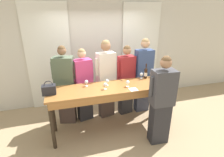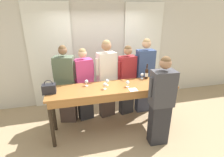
{
  "view_description": "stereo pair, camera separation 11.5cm",
  "coord_description": "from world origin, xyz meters",
  "px_view_note": "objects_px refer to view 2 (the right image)",
  "views": [
    {
      "loc": [
        -0.92,
        -3.13,
        2.46
      ],
      "look_at": [
        0.0,
        0.07,
        1.17
      ],
      "focal_mm": 28.0,
      "sensor_mm": 36.0,
      "label": 1
    },
    {
      "loc": [
        -0.81,
        -3.16,
        2.46
      ],
      "look_at": [
        0.0,
        0.07,
        1.17
      ],
      "focal_mm": 28.0,
      "sensor_mm": 36.0,
      "label": 2
    }
  ],
  "objects_px": {
    "guest_cream_sweater": "(107,79)",
    "guest_navy_coat": "(144,76)",
    "wine_glass_front_right": "(128,83)",
    "guest_pink_top": "(84,85)",
    "handbag": "(49,89)",
    "wine_glass_front_mid": "(107,81)",
    "tasting_bar": "(113,93)",
    "wine_glass_back_left": "(156,81)",
    "wine_glass_center_left": "(152,74)",
    "guest_striped_shirt": "(127,80)",
    "wine_glass_center_right": "(142,75)",
    "wine_glass_center_mid": "(105,85)",
    "wine_glass_front_left": "(86,82)",
    "guest_olive_jacket": "(66,85)",
    "host_pouring": "(161,102)",
    "wine_bottle": "(147,73)"
  },
  "relations": [
    {
      "from": "tasting_bar",
      "to": "wine_glass_center_mid",
      "type": "bearing_deg",
      "value": -164.76
    },
    {
      "from": "wine_glass_back_left",
      "to": "guest_pink_top",
      "type": "bearing_deg",
      "value": 152.19
    },
    {
      "from": "wine_glass_center_mid",
      "to": "wine_glass_center_right",
      "type": "bearing_deg",
      "value": 20.72
    },
    {
      "from": "handbag",
      "to": "guest_pink_top",
      "type": "relative_size",
      "value": 0.15
    },
    {
      "from": "guest_olive_jacket",
      "to": "host_pouring",
      "type": "relative_size",
      "value": 1.03
    },
    {
      "from": "wine_glass_front_right",
      "to": "guest_pink_top",
      "type": "bearing_deg",
      "value": 141.31
    },
    {
      "from": "wine_glass_center_left",
      "to": "guest_cream_sweater",
      "type": "relative_size",
      "value": 0.07
    },
    {
      "from": "wine_glass_center_right",
      "to": "guest_pink_top",
      "type": "bearing_deg",
      "value": 167.04
    },
    {
      "from": "wine_glass_center_left",
      "to": "guest_striped_shirt",
      "type": "distance_m",
      "value": 0.62
    },
    {
      "from": "wine_glass_front_right",
      "to": "wine_glass_back_left",
      "type": "height_order",
      "value": "same"
    },
    {
      "from": "wine_bottle",
      "to": "wine_glass_center_mid",
      "type": "xyz_separation_m",
      "value": [
        -1.03,
        -0.33,
        -0.03
      ]
    },
    {
      "from": "wine_glass_center_mid",
      "to": "guest_olive_jacket",
      "type": "height_order",
      "value": "guest_olive_jacket"
    },
    {
      "from": "wine_glass_front_mid",
      "to": "guest_olive_jacket",
      "type": "relative_size",
      "value": 0.07
    },
    {
      "from": "wine_glass_front_mid",
      "to": "wine_glass_center_right",
      "type": "relative_size",
      "value": 1.0
    },
    {
      "from": "wine_glass_center_right",
      "to": "wine_glass_center_left",
      "type": "bearing_deg",
      "value": 1.75
    },
    {
      "from": "wine_glass_front_right",
      "to": "guest_cream_sweater",
      "type": "relative_size",
      "value": 0.07
    },
    {
      "from": "wine_glass_front_mid",
      "to": "host_pouring",
      "type": "height_order",
      "value": "host_pouring"
    },
    {
      "from": "wine_glass_front_right",
      "to": "guest_cream_sweater",
      "type": "distance_m",
      "value": 0.73
    },
    {
      "from": "wine_glass_center_left",
      "to": "wine_glass_front_mid",
      "type": "bearing_deg",
      "value": -170.51
    },
    {
      "from": "guest_navy_coat",
      "to": "wine_bottle",
      "type": "bearing_deg",
      "value": -107.41
    },
    {
      "from": "wine_glass_front_left",
      "to": "wine_glass_center_left",
      "type": "relative_size",
      "value": 1.0
    },
    {
      "from": "handbag",
      "to": "host_pouring",
      "type": "relative_size",
      "value": 0.15
    },
    {
      "from": "wine_glass_front_mid",
      "to": "guest_pink_top",
      "type": "relative_size",
      "value": 0.08
    },
    {
      "from": "wine_glass_front_right",
      "to": "host_pouring",
      "type": "height_order",
      "value": "host_pouring"
    },
    {
      "from": "guest_striped_shirt",
      "to": "host_pouring",
      "type": "xyz_separation_m",
      "value": [
        0.26,
        -1.19,
        -0.01
      ]
    },
    {
      "from": "tasting_bar",
      "to": "guest_navy_coat",
      "type": "height_order",
      "value": "guest_navy_coat"
    },
    {
      "from": "wine_bottle",
      "to": "guest_navy_coat",
      "type": "relative_size",
      "value": 0.18
    },
    {
      "from": "guest_navy_coat",
      "to": "wine_glass_center_mid",
      "type": "bearing_deg",
      "value": -150.11
    },
    {
      "from": "wine_bottle",
      "to": "wine_glass_back_left",
      "type": "xyz_separation_m",
      "value": [
        0.02,
        -0.42,
        -0.03
      ]
    },
    {
      "from": "wine_glass_center_right",
      "to": "host_pouring",
      "type": "xyz_separation_m",
      "value": [
        0.01,
        -0.9,
        -0.22
      ]
    },
    {
      "from": "wine_glass_back_left",
      "to": "tasting_bar",
      "type": "bearing_deg",
      "value": 170.89
    },
    {
      "from": "tasting_bar",
      "to": "guest_pink_top",
      "type": "distance_m",
      "value": 0.8
    },
    {
      "from": "wine_glass_center_mid",
      "to": "guest_cream_sweater",
      "type": "height_order",
      "value": "guest_cream_sweater"
    },
    {
      "from": "guest_cream_sweater",
      "to": "guest_navy_coat",
      "type": "height_order",
      "value": "guest_cream_sweater"
    },
    {
      "from": "handbag",
      "to": "wine_glass_back_left",
      "type": "bearing_deg",
      "value": -4.43
    },
    {
      "from": "wine_glass_front_mid",
      "to": "wine_glass_front_right",
      "type": "distance_m",
      "value": 0.42
    },
    {
      "from": "guest_cream_sweater",
      "to": "guest_striped_shirt",
      "type": "relative_size",
      "value": 1.08
    },
    {
      "from": "guest_navy_coat",
      "to": "wine_glass_front_mid",
      "type": "bearing_deg",
      "value": -155.66
    },
    {
      "from": "tasting_bar",
      "to": "wine_glass_front_mid",
      "type": "bearing_deg",
      "value": 127.09
    },
    {
      "from": "handbag",
      "to": "wine_glass_center_right",
      "type": "relative_size",
      "value": 1.97
    },
    {
      "from": "wine_glass_center_mid",
      "to": "wine_glass_back_left",
      "type": "bearing_deg",
      "value": -4.97
    },
    {
      "from": "handbag",
      "to": "wine_glass_front_right",
      "type": "bearing_deg",
      "value": -2.95
    },
    {
      "from": "tasting_bar",
      "to": "wine_glass_front_mid",
      "type": "xyz_separation_m",
      "value": [
        -0.1,
        0.13,
        0.21
      ]
    },
    {
      "from": "handbag",
      "to": "guest_cream_sweater",
      "type": "relative_size",
      "value": 0.14
    },
    {
      "from": "guest_pink_top",
      "to": "guest_striped_shirt",
      "type": "height_order",
      "value": "guest_striped_shirt"
    },
    {
      "from": "wine_glass_front_left",
      "to": "guest_cream_sweater",
      "type": "bearing_deg",
      "value": 38.46
    },
    {
      "from": "tasting_bar",
      "to": "handbag",
      "type": "height_order",
      "value": "handbag"
    },
    {
      "from": "wine_glass_front_right",
      "to": "guest_navy_coat",
      "type": "bearing_deg",
      "value": 44.69
    },
    {
      "from": "tasting_bar",
      "to": "wine_glass_front_right",
      "type": "distance_m",
      "value": 0.36
    },
    {
      "from": "guest_pink_top",
      "to": "wine_glass_front_right",
      "type": "bearing_deg",
      "value": -38.69
    }
  ]
}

